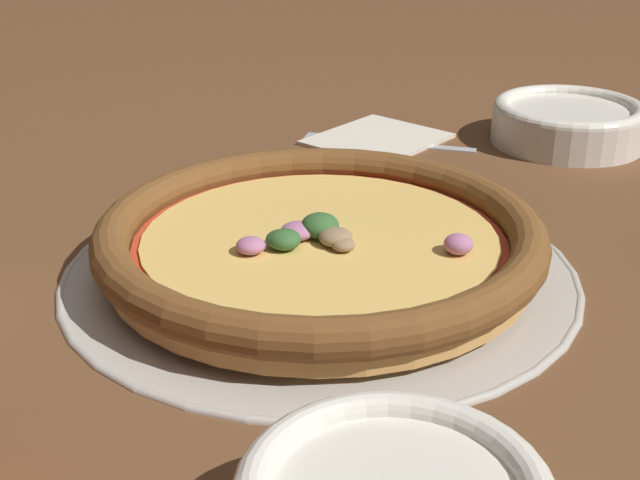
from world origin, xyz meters
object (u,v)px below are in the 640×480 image
pizza_tray (320,268)px  napkin (377,137)px  pizza (320,240)px  bowl_far (568,121)px  fork (378,142)px

pizza_tray → napkin: (-0.29, -0.13, 0.00)m
pizza → bowl_far: (-0.40, 0.04, -0.00)m
pizza_tray → pizza: 0.02m
bowl_far → pizza_tray: bearing=-5.3°
pizza → bowl_far: pizza is taller
pizza_tray → fork: 0.31m
pizza → napkin: (-0.29, -0.13, -0.02)m
pizza_tray → bowl_far: bearing=174.7°
pizza_tray → bowl_far: size_ratio=2.42×
napkin → pizza_tray: bearing=23.9°
bowl_far → napkin: size_ratio=1.11×
pizza_tray → napkin: bearing=-156.1°
pizza_tray → fork: (-0.28, -0.12, -0.00)m
bowl_far → fork: bearing=-54.9°
pizza → fork: pizza is taller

